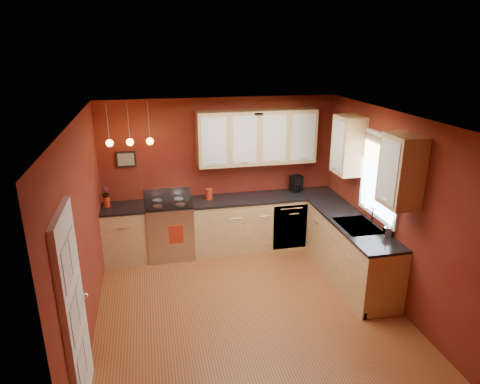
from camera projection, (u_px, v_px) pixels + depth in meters
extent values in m
plane|color=#9A5A2D|center=(248.00, 308.00, 5.86)|extent=(4.20, 4.20, 0.00)
cube|color=silver|center=(249.00, 118.00, 5.01)|extent=(4.00, 4.20, 0.02)
cube|color=maroon|center=(220.00, 174.00, 7.37)|extent=(4.00, 0.02, 2.60)
cube|color=maroon|center=(307.00, 318.00, 3.50)|extent=(4.00, 0.02, 2.60)
cube|color=maroon|center=(83.00, 234.00, 5.03)|extent=(0.02, 4.20, 2.60)
cube|color=maroon|center=(391.00, 208.00, 5.84)|extent=(0.02, 4.20, 2.60)
cube|color=#D6B773|center=(126.00, 234.00, 7.04)|extent=(0.70, 0.60, 0.90)
cube|color=#D6B773|center=(265.00, 222.00, 7.52)|extent=(2.54, 0.60, 0.90)
cube|color=#D6B773|center=(350.00, 251.00, 6.47)|extent=(0.60, 2.10, 0.90)
cube|color=black|center=(123.00, 208.00, 6.89)|extent=(0.70, 0.62, 0.04)
cube|color=black|center=(265.00, 197.00, 7.37)|extent=(2.54, 0.62, 0.04)
cube|color=black|center=(353.00, 223.00, 6.32)|extent=(0.62, 2.10, 0.04)
cube|color=#B4B4B9|center=(170.00, 230.00, 7.19)|extent=(0.76, 0.64, 0.92)
cube|color=black|center=(171.00, 236.00, 6.90)|extent=(0.55, 0.02, 0.32)
cylinder|color=#B4B4B9|center=(170.00, 223.00, 6.82)|extent=(0.60, 0.02, 0.02)
cube|color=black|center=(169.00, 204.00, 7.03)|extent=(0.76, 0.60, 0.03)
cylinder|color=gray|center=(158.00, 206.00, 6.86)|extent=(0.16, 0.16, 0.01)
cylinder|color=gray|center=(180.00, 205.00, 6.93)|extent=(0.16, 0.16, 0.01)
cylinder|color=gray|center=(157.00, 200.00, 7.12)|extent=(0.16, 0.16, 0.01)
cylinder|color=gray|center=(179.00, 199.00, 7.19)|extent=(0.16, 0.16, 0.01)
cube|color=#B4B4B9|center=(167.00, 192.00, 7.28)|extent=(0.76, 0.04, 0.16)
cube|color=#B4B4B9|center=(290.00, 227.00, 7.33)|extent=(0.60, 0.02, 0.80)
cube|color=gray|center=(358.00, 227.00, 6.18)|extent=(0.50, 0.70, 0.05)
cube|color=black|center=(352.00, 223.00, 6.34)|extent=(0.42, 0.30, 0.02)
cube|color=black|center=(363.00, 232.00, 6.02)|extent=(0.42, 0.30, 0.02)
cylinder|color=white|center=(373.00, 215.00, 6.17)|extent=(0.02, 0.02, 0.28)
cylinder|color=white|center=(369.00, 207.00, 6.11)|extent=(0.16, 0.02, 0.02)
cube|color=white|center=(381.00, 177.00, 5.99)|extent=(0.04, 1.02, 1.22)
cube|color=white|center=(380.00, 177.00, 5.99)|extent=(0.01, 0.90, 1.10)
cube|color=#8E6947|center=(382.00, 152.00, 5.87)|extent=(0.02, 0.96, 0.36)
cube|color=white|center=(74.00, 313.00, 4.02)|extent=(0.06, 0.82, 2.05)
cube|color=silver|center=(67.00, 268.00, 3.67)|extent=(0.00, 0.28, 0.40)
cube|color=silver|center=(73.00, 249.00, 4.01)|extent=(0.00, 0.28, 0.40)
cube|color=silver|center=(75.00, 322.00, 3.85)|extent=(0.00, 0.28, 0.40)
cube|color=silver|center=(80.00, 300.00, 4.19)|extent=(0.00, 0.28, 0.40)
cube|color=silver|center=(82.00, 371.00, 4.03)|extent=(0.00, 0.28, 0.40)
cube|color=silver|center=(87.00, 346.00, 4.37)|extent=(0.00, 0.28, 0.40)
sphere|color=white|center=(85.00, 295.00, 4.35)|extent=(0.06, 0.06, 0.06)
cube|color=#D6B773|center=(257.00, 137.00, 7.12)|extent=(2.00, 0.35, 0.90)
cube|color=#D6B773|center=(372.00, 157.00, 5.89)|extent=(0.35, 1.95, 0.90)
cube|color=black|center=(126.00, 159.00, 6.93)|extent=(0.32, 0.03, 0.26)
cylinder|color=gray|center=(108.00, 123.00, 6.37)|extent=(0.01, 0.01, 0.60)
sphere|color=#FFA53F|center=(110.00, 143.00, 6.47)|extent=(0.11, 0.11, 0.11)
cylinder|color=gray|center=(128.00, 123.00, 6.43)|extent=(0.01, 0.01, 0.60)
sphere|color=#FFA53F|center=(130.00, 142.00, 6.53)|extent=(0.11, 0.11, 0.11)
cylinder|color=gray|center=(149.00, 122.00, 6.49)|extent=(0.01, 0.01, 0.60)
sphere|color=#FFA53F|center=(150.00, 141.00, 6.59)|extent=(0.11, 0.11, 0.11)
cylinder|color=#A52811|center=(209.00, 194.00, 7.19)|extent=(0.11, 0.11, 0.17)
cylinder|color=#A52811|center=(209.00, 189.00, 7.16)|extent=(0.12, 0.12, 0.02)
cylinder|color=#A52811|center=(107.00, 202.00, 6.86)|extent=(0.10, 0.10, 0.16)
imported|color=#A52811|center=(106.00, 193.00, 6.80)|extent=(0.13, 0.13, 0.19)
cube|color=black|center=(296.00, 183.00, 7.58)|extent=(0.24, 0.22, 0.28)
cylinder|color=black|center=(297.00, 188.00, 7.55)|extent=(0.14, 0.14, 0.13)
imported|color=white|center=(387.00, 229.00, 5.80)|extent=(0.10, 0.10, 0.20)
cube|color=#A52811|center=(176.00, 234.00, 6.88)|extent=(0.23, 0.02, 0.31)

